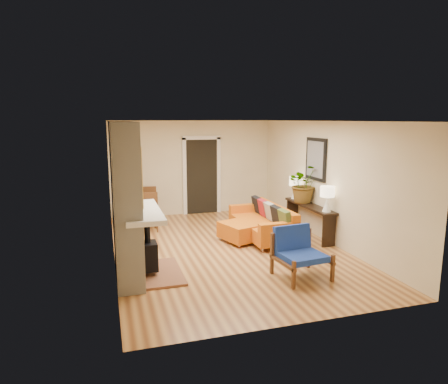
{
  "coord_description": "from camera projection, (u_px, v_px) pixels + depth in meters",
  "views": [
    {
      "loc": [
        -2.33,
        -7.58,
        2.64
      ],
      "look_at": [
        0.0,
        0.2,
        1.15
      ],
      "focal_mm": 32.0,
      "sensor_mm": 36.0,
      "label": 1
    }
  ],
  "objects": [
    {
      "name": "lamp_far",
      "position": [
        295.0,
        185.0,
        9.68
      ],
      "size": [
        0.3,
        0.3,
        0.54
      ],
      "color": "white",
      "rests_on": "console_table"
    },
    {
      "name": "fireplace",
      "position": [
        128.0,
        206.0,
        6.55
      ],
      "size": [
        1.09,
        1.68,
        2.6
      ],
      "color": "white",
      "rests_on": "ground"
    },
    {
      "name": "dining_table",
      "position": [
        146.0,
        202.0,
        10.05
      ],
      "size": [
        0.8,
        1.7,
        0.9
      ],
      "color": "brown",
      "rests_on": "ground"
    },
    {
      "name": "houseplant",
      "position": [
        304.0,
        183.0,
        9.22
      ],
      "size": [
        0.81,
        0.71,
        0.89
      ],
      "primitive_type": "imported",
      "rotation": [
        0.0,
        0.0,
        -0.01
      ],
      "color": "#1E5919",
      "rests_on": "console_table"
    },
    {
      "name": "console_table",
      "position": [
        309.0,
        211.0,
        9.07
      ],
      "size": [
        0.34,
        1.85,
        0.72
      ],
      "color": "black",
      "rests_on": "ground"
    },
    {
      "name": "ottoman",
      "position": [
        242.0,
        230.0,
        8.72
      ],
      "size": [
        1.03,
        1.03,
        0.42
      ],
      "color": "silver",
      "rests_on": "ground"
    },
    {
      "name": "blue_chair",
      "position": [
        298.0,
        250.0,
        6.77
      ],
      "size": [
        0.88,
        0.87,
        0.84
      ],
      "color": "brown",
      "rests_on": "ground"
    },
    {
      "name": "room_shell",
      "position": [
        220.0,
        172.0,
        10.71
      ],
      "size": [
        6.5,
        6.5,
        6.5
      ],
      "color": "tan",
      "rests_on": "ground"
    },
    {
      "name": "sofa",
      "position": [
        265.0,
        222.0,
        8.96
      ],
      "size": [
        0.9,
        2.05,
        0.8
      ],
      "color": "silver",
      "rests_on": "ground"
    },
    {
      "name": "lamp_near",
      "position": [
        327.0,
        196.0,
        8.3
      ],
      "size": [
        0.3,
        0.3,
        0.54
      ],
      "color": "white",
      "rests_on": "console_table"
    }
  ]
}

